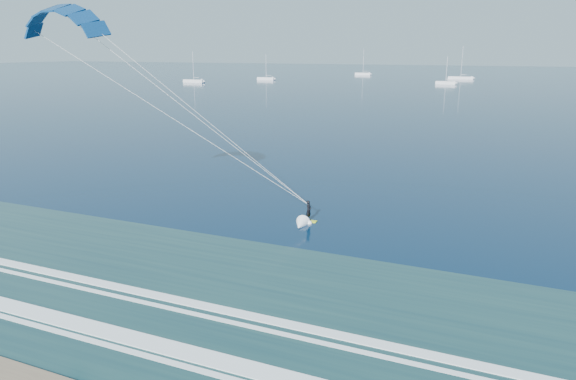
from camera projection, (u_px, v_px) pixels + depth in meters
The scene contains 6 objects.
kitesurfer_rig at pixel (189, 111), 37.50m from camera, with size 21.02×9.83×17.22m.
sailboat_0 at pixel (194, 81), 208.80m from camera, with size 9.05×2.40×12.26m.
sailboat_1 at pixel (266, 78), 225.78m from camera, with size 7.90×2.40×10.95m.
sailboat_2 at pixel (461, 78), 232.00m from camera, with size 10.91×2.40×14.41m.
sailboat_3 at pixel (446, 83), 198.29m from camera, with size 7.41×2.40×10.47m.
sailboat_7 at pixel (363, 74), 269.93m from camera, with size 8.18×2.40×13.39m.
Camera 1 is at (17.58, -11.28, 13.10)m, focal length 32.00 mm.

